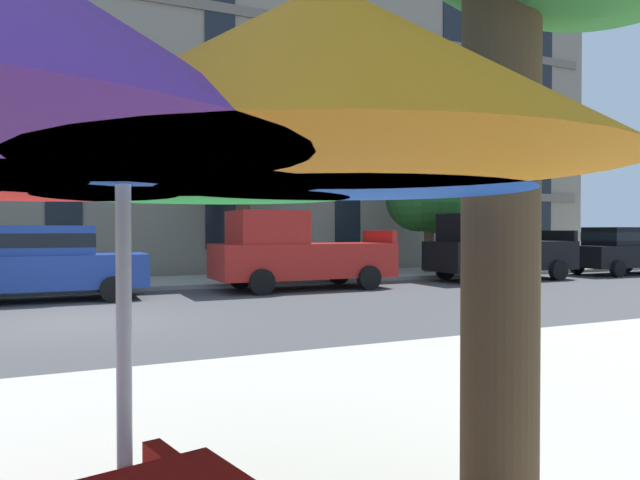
# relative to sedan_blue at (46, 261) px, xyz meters

# --- Properties ---
(ground_plane) EXTENTS (120.00, 120.00, 0.00)m
(ground_plane) POSITION_rel_sedan_blue_xyz_m (0.49, -3.70, -0.95)
(ground_plane) COLOR #424244
(sidewalk_far) EXTENTS (56.00, 3.60, 0.12)m
(sidewalk_far) POSITION_rel_sedan_blue_xyz_m (0.49, 3.10, -0.89)
(sidewalk_far) COLOR #9E998E
(sidewalk_far) RESTS_ON ground
(apartment_building) EXTENTS (46.20, 12.08, 16.00)m
(apartment_building) POSITION_rel_sedan_blue_xyz_m (0.49, 11.29, 7.05)
(apartment_building) COLOR gray
(apartment_building) RESTS_ON ground
(sedan_blue) EXTENTS (4.40, 1.98, 1.78)m
(sedan_blue) POSITION_rel_sedan_blue_xyz_m (0.00, 0.00, 0.00)
(sedan_blue) COLOR navy
(sedan_blue) RESTS_ON ground
(pickup_red) EXTENTS (5.10, 2.12, 2.20)m
(pickup_red) POSITION_rel_sedan_blue_xyz_m (6.37, 0.00, 0.08)
(pickup_red) COLOR #B21E19
(pickup_red) RESTS_ON ground
(pickup_black) EXTENTS (5.10, 2.12, 2.20)m
(pickup_black) POSITION_rel_sedan_blue_xyz_m (13.58, 0.00, 0.08)
(pickup_black) COLOR black
(pickup_black) RESTS_ON ground
(sedan_black) EXTENTS (4.40, 1.98, 1.78)m
(sedan_black) POSITION_rel_sedan_blue_xyz_m (19.65, 0.00, 0.00)
(sedan_black) COLOR black
(sedan_black) RESTS_ON ground
(street_tree_middle) EXTENTS (2.96, 2.96, 5.66)m
(street_tree_middle) POSITION_rel_sedan_blue_xyz_m (6.02, 3.57, 3.27)
(street_tree_middle) COLOR brown
(street_tree_middle) RESTS_ON ground
(street_tree_right) EXTENTS (3.24, 2.95, 4.51)m
(street_tree_right) POSITION_rel_sedan_blue_xyz_m (12.93, 2.93, 2.00)
(street_tree_right) COLOR brown
(street_tree_right) RESTS_ON ground
(patio_umbrella) EXTENTS (3.64, 3.38, 2.49)m
(patio_umbrella) POSITION_rel_sedan_blue_xyz_m (0.41, -12.70, 1.19)
(patio_umbrella) COLOR silver
(patio_umbrella) RESTS_ON ground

